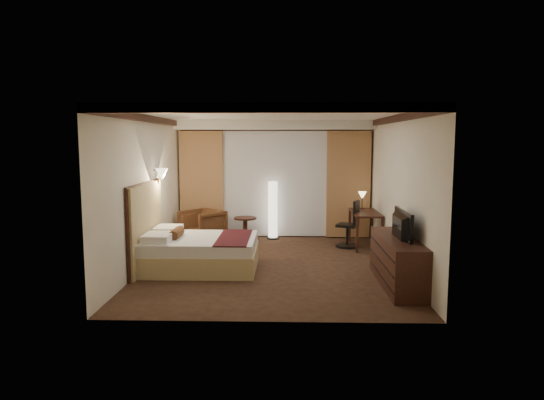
{
  "coord_description": "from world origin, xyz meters",
  "views": [
    {
      "loc": [
        0.25,
        -8.57,
        2.25
      ],
      "look_at": [
        0.0,
        0.4,
        1.15
      ],
      "focal_mm": 32.0,
      "sensor_mm": 36.0,
      "label": 1
    }
  ],
  "objects_px": {
    "side_table": "(245,230)",
    "desk": "(365,229)",
    "floor_lamp": "(273,210)",
    "office_chair": "(347,224)",
    "armchair": "(202,225)",
    "bed": "(202,253)",
    "dresser": "(397,261)",
    "television": "(397,219)"
  },
  "relations": [
    {
      "from": "floor_lamp",
      "to": "office_chair",
      "type": "distance_m",
      "value": 1.81
    },
    {
      "from": "desk",
      "to": "armchair",
      "type": "bearing_deg",
      "value": 175.57
    },
    {
      "from": "desk",
      "to": "dresser",
      "type": "bearing_deg",
      "value": -88.97
    },
    {
      "from": "bed",
      "to": "armchair",
      "type": "distance_m",
      "value": 2.2
    },
    {
      "from": "side_table",
      "to": "desk",
      "type": "xyz_separation_m",
      "value": [
        2.6,
        -0.41,
        0.1
      ]
    },
    {
      "from": "armchair",
      "to": "television",
      "type": "xyz_separation_m",
      "value": [
        3.55,
        -3.07,
        0.65
      ]
    },
    {
      "from": "floor_lamp",
      "to": "bed",
      "type": "bearing_deg",
      "value": -113.96
    },
    {
      "from": "office_chair",
      "to": "dresser",
      "type": "bearing_deg",
      "value": -58.27
    },
    {
      "from": "floor_lamp",
      "to": "dresser",
      "type": "bearing_deg",
      "value": -60.27
    },
    {
      "from": "desk",
      "to": "dresser",
      "type": "xyz_separation_m",
      "value": [
        0.05,
        -2.79,
        0.0
      ]
    },
    {
      "from": "armchair",
      "to": "desk",
      "type": "distance_m",
      "value": 3.54
    },
    {
      "from": "floor_lamp",
      "to": "dresser",
      "type": "distance_m",
      "value": 4.12
    },
    {
      "from": "bed",
      "to": "floor_lamp",
      "type": "relative_size",
      "value": 1.44
    },
    {
      "from": "armchair",
      "to": "side_table",
      "type": "distance_m",
      "value": 0.96
    },
    {
      "from": "bed",
      "to": "dresser",
      "type": "xyz_separation_m",
      "value": [
        3.22,
        -0.9,
        0.1
      ]
    },
    {
      "from": "bed",
      "to": "dresser",
      "type": "distance_m",
      "value": 3.35
    },
    {
      "from": "side_table",
      "to": "armchair",
      "type": "bearing_deg",
      "value": -171.75
    },
    {
      "from": "floor_lamp",
      "to": "desk",
      "type": "xyz_separation_m",
      "value": [
        1.99,
        -0.78,
        -0.29
      ]
    },
    {
      "from": "armchair",
      "to": "television",
      "type": "height_order",
      "value": "television"
    },
    {
      "from": "office_chair",
      "to": "dresser",
      "type": "relative_size",
      "value": 0.52
    },
    {
      "from": "armchair",
      "to": "desk",
      "type": "relative_size",
      "value": 0.65
    },
    {
      "from": "television",
      "to": "armchair",
      "type": "bearing_deg",
      "value": 49.07
    },
    {
      "from": "desk",
      "to": "office_chair",
      "type": "bearing_deg",
      "value": -172.54
    },
    {
      "from": "office_chair",
      "to": "television",
      "type": "bearing_deg",
      "value": -58.89
    },
    {
      "from": "armchair",
      "to": "television",
      "type": "bearing_deg",
      "value": 1.12
    },
    {
      "from": "floor_lamp",
      "to": "desk",
      "type": "distance_m",
      "value": 2.15
    },
    {
      "from": "office_chair",
      "to": "dresser",
      "type": "xyz_separation_m",
      "value": [
        0.43,
        -2.74,
        -0.13
      ]
    },
    {
      "from": "desk",
      "to": "office_chair",
      "type": "height_order",
      "value": "office_chair"
    },
    {
      "from": "side_table",
      "to": "office_chair",
      "type": "height_order",
      "value": "office_chair"
    },
    {
      "from": "bed",
      "to": "office_chair",
      "type": "relative_size",
      "value": 1.91
    },
    {
      "from": "floor_lamp",
      "to": "desk",
      "type": "relative_size",
      "value": 1.07
    },
    {
      "from": "bed",
      "to": "desk",
      "type": "xyz_separation_m",
      "value": [
        3.17,
        1.89,
        0.09
      ]
    },
    {
      "from": "desk",
      "to": "side_table",
      "type": "bearing_deg",
      "value": 171.02
    },
    {
      "from": "armchair",
      "to": "floor_lamp",
      "type": "xyz_separation_m",
      "value": [
        1.55,
        0.5,
        0.26
      ]
    },
    {
      "from": "armchair",
      "to": "office_chair",
      "type": "height_order",
      "value": "office_chair"
    },
    {
      "from": "dresser",
      "to": "office_chair",
      "type": "bearing_deg",
      "value": 98.95
    },
    {
      "from": "bed",
      "to": "side_table",
      "type": "relative_size",
      "value": 3.47
    },
    {
      "from": "desk",
      "to": "television",
      "type": "height_order",
      "value": "television"
    },
    {
      "from": "armchair",
      "to": "desk",
      "type": "xyz_separation_m",
      "value": [
        3.53,
        -0.27,
        -0.03
      ]
    },
    {
      "from": "dresser",
      "to": "television",
      "type": "bearing_deg",
      "value": 180.0
    },
    {
      "from": "armchair",
      "to": "office_chair",
      "type": "distance_m",
      "value": 3.17
    },
    {
      "from": "office_chair",
      "to": "dresser",
      "type": "distance_m",
      "value": 2.78
    }
  ]
}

